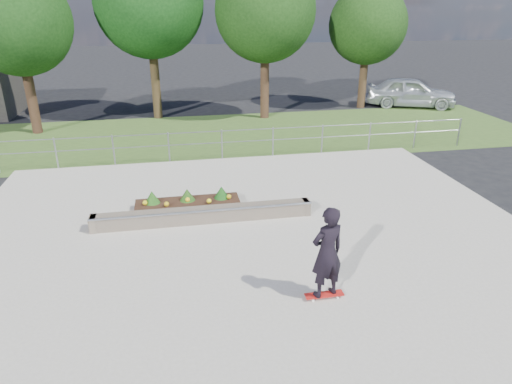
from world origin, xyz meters
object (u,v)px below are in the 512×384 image
grind_ledge (204,215)px  parked_car (411,92)px  planter_bed (188,205)px  skateboarder (327,253)px

grind_ledge → parked_car: (13.00, 13.03, 0.58)m
planter_bed → parked_car: bearing=42.4°
planter_bed → parked_car: parked_car is taller
grind_ledge → skateboarder: bearing=-61.7°
skateboarder → parked_car: bearing=57.4°
planter_bed → parked_car: 18.16m
parked_car → planter_bed: bearing=154.1°
planter_bed → skateboarder: bearing=-61.9°
planter_bed → skateboarder: skateboarder is taller
grind_ledge → parked_car: parked_car is taller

